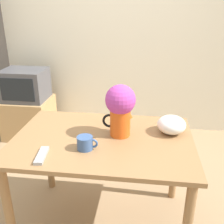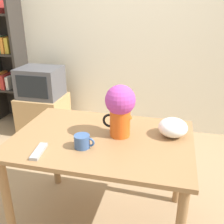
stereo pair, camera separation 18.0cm
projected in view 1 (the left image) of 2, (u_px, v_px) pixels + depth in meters
ground_plane at (89, 210)px, 2.21m from camera, size 12.00×12.00×0.00m
wall_back at (115, 31)px, 3.30m from camera, size 8.00×0.05×2.60m
table at (103, 151)px, 1.86m from camera, size 1.24×0.86×0.75m
flower_vase at (120, 107)px, 1.77m from camera, size 0.23×0.21×0.37m
coffee_mug at (85, 143)px, 1.66m from camera, size 0.14×0.10×0.09m
white_bowl at (171, 125)px, 1.86m from camera, size 0.20×0.20×0.13m
remote_control at (42, 155)px, 1.59m from camera, size 0.07×0.19×0.02m
tv_stand at (29, 117)px, 3.40m from camera, size 0.57×0.51×0.50m
tv_set at (25, 85)px, 3.22m from camera, size 0.52×0.43×0.38m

